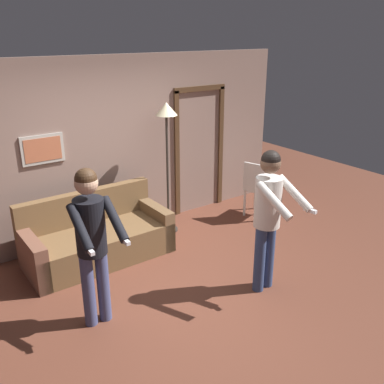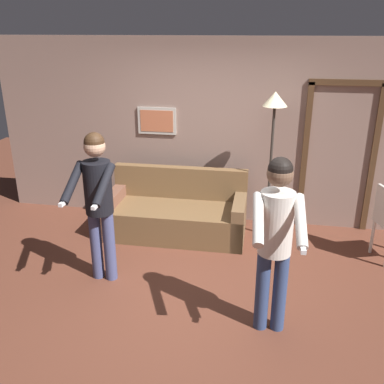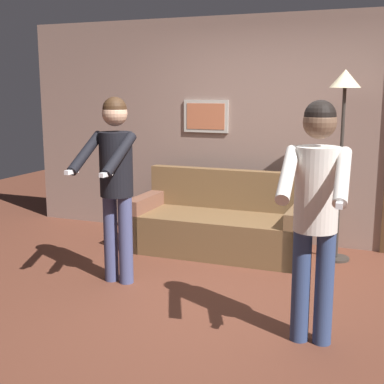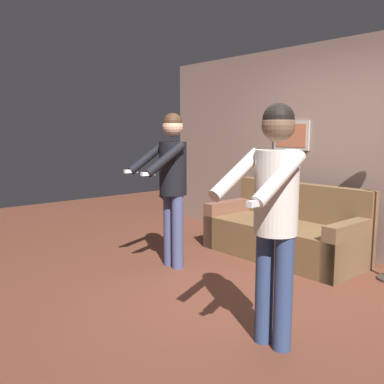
% 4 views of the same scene
% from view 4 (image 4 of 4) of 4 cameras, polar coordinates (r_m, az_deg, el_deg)
% --- Properties ---
extents(ground_plane, '(12.00, 12.00, 0.00)m').
position_cam_4_polar(ground_plane, '(4.17, 5.26, -13.24)').
color(ground_plane, brown).
extents(back_wall_assembly, '(6.40, 0.10, 2.60)m').
position_cam_4_polar(back_wall_assembly, '(5.47, 20.39, 5.42)').
color(back_wall_assembly, gray).
rests_on(back_wall_assembly, ground_plane).
extents(couch, '(1.91, 0.87, 0.87)m').
position_cam_4_polar(couch, '(5.32, 12.26, -5.47)').
color(couch, brown).
rests_on(couch, ground_plane).
extents(person_standing_left, '(0.45, 0.66, 1.71)m').
position_cam_4_polar(person_standing_left, '(4.68, -2.73, 2.22)').
color(person_standing_left, '#434973').
rests_on(person_standing_left, ground_plane).
extents(person_standing_right, '(0.46, 0.65, 1.70)m').
position_cam_4_polar(person_standing_right, '(2.96, 10.96, -1.54)').
color(person_standing_right, navy).
rests_on(person_standing_right, ground_plane).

